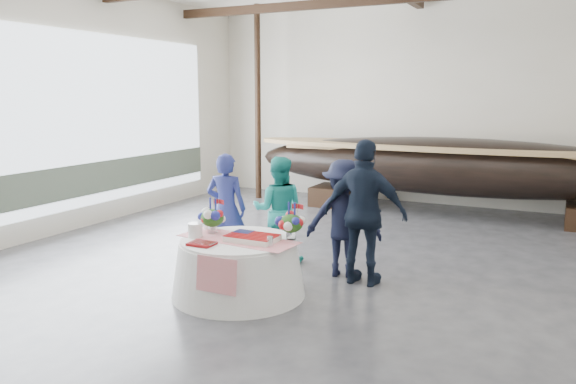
% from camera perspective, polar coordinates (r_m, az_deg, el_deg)
% --- Properties ---
extents(floor, '(10.00, 12.00, 0.01)m').
position_cam_1_polar(floor, '(7.86, 2.21, -8.47)').
color(floor, '#3D3D42').
rests_on(floor, ground).
extents(wall_back, '(10.00, 0.02, 4.50)m').
position_cam_1_polar(wall_back, '(13.17, 13.06, 8.69)').
color(wall_back, silver).
rests_on(wall_back, ground).
extents(wall_left, '(0.02, 12.00, 4.50)m').
position_cam_1_polar(wall_left, '(10.52, -23.70, 7.86)').
color(wall_left, silver).
rests_on(wall_left, ground).
extents(open_bay, '(0.03, 7.00, 3.20)m').
position_cam_1_polar(open_bay, '(11.18, -19.46, 6.03)').
color(open_bay, silver).
rests_on(open_bay, ground).
extents(longboat_display, '(8.57, 1.71, 1.61)m').
position_cam_1_polar(longboat_display, '(11.93, 16.04, 2.55)').
color(longboat_display, black).
rests_on(longboat_display, ground).
extents(banquet_table, '(1.66, 1.66, 0.72)m').
position_cam_1_polar(banquet_table, '(7.05, -5.06, -7.61)').
color(banquet_table, white).
rests_on(banquet_table, ground).
extents(tabletop_items, '(1.58, 0.98, 0.40)m').
position_cam_1_polar(tabletop_items, '(7.02, -4.49, -3.39)').
color(tabletop_items, red).
rests_on(tabletop_items, banquet_table).
extents(guest_woman_blue, '(0.67, 0.51, 1.63)m').
position_cam_1_polar(guest_woman_blue, '(8.31, -6.29, -1.67)').
color(guest_woman_blue, navy).
rests_on(guest_woman_blue, ground).
extents(guest_woman_teal, '(0.93, 0.84, 1.58)m').
position_cam_1_polar(guest_woman_teal, '(8.30, -0.99, -1.81)').
color(guest_woman_teal, teal).
rests_on(guest_woman_teal, ground).
extents(guest_man_left, '(1.15, 0.81, 1.61)m').
position_cam_1_polar(guest_man_left, '(7.70, 5.66, -2.68)').
color(guest_man_left, black).
rests_on(guest_man_left, ground).
extents(guest_man_right, '(1.14, 0.51, 1.91)m').
position_cam_1_polar(guest_man_right, '(7.35, 7.82, -2.12)').
color(guest_man_right, black).
rests_on(guest_man_right, ground).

